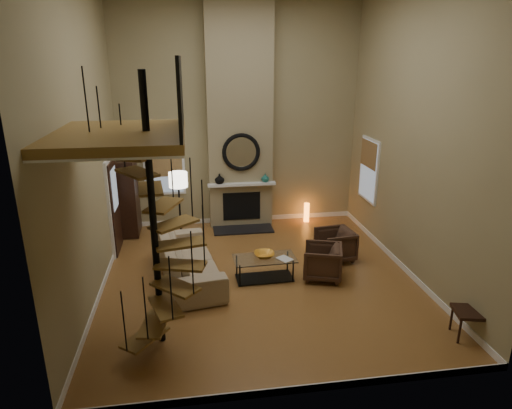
{
  "coord_description": "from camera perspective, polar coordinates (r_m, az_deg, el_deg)",
  "views": [
    {
      "loc": [
        -1.24,
        -7.82,
        4.16
      ],
      "look_at": [
        0.0,
        0.4,
        1.4
      ],
      "focal_mm": 31.14,
      "sensor_mm": 36.0,
      "label": 1
    }
  ],
  "objects": [
    {
      "name": "ground",
      "position": [
        8.94,
        0.39,
        -9.38
      ],
      "size": [
        6.0,
        6.5,
        0.01
      ],
      "primitive_type": "cube",
      "color": "#AB7337",
      "rests_on": "ground"
    },
    {
      "name": "back_wall",
      "position": [
        11.22,
        -2.21,
        11.14
      ],
      "size": [
        6.0,
        0.02,
        5.5
      ],
      "primitive_type": "cube",
      "color": "#968A61",
      "rests_on": "ground"
    },
    {
      "name": "front_wall",
      "position": [
        4.94,
        6.33,
        1.67
      ],
      "size": [
        6.0,
        0.02,
        5.5
      ],
      "primitive_type": "cube",
      "color": "#968A61",
      "rests_on": "ground"
    },
    {
      "name": "left_wall",
      "position": [
        8.14,
        -21.11,
        7.17
      ],
      "size": [
        0.02,
        6.5,
        5.5
      ],
      "primitive_type": "cube",
      "color": "#968A61",
      "rests_on": "ground"
    },
    {
      "name": "right_wall",
      "position": [
        9.0,
        19.86,
        8.29
      ],
      "size": [
        0.02,
        6.5,
        5.5
      ],
      "primitive_type": "cube",
      "color": "#968A61",
      "rests_on": "ground"
    },
    {
      "name": "baseboard_back",
      "position": [
        11.86,
        -2.05,
        -1.87
      ],
      "size": [
        6.0,
        0.02,
        0.12
      ],
      "primitive_type": "cube",
      "color": "white",
      "rests_on": "ground"
    },
    {
      "name": "baseboard_front",
      "position": [
        6.27,
        5.38,
        -22.57
      ],
      "size": [
        6.0,
        0.02,
        0.12
      ],
      "primitive_type": "cube",
      "color": "white",
      "rests_on": "ground"
    },
    {
      "name": "baseboard_left",
      "position": [
        9.0,
        -19.07,
        -9.83
      ],
      "size": [
        0.02,
        6.5,
        0.12
      ],
      "primitive_type": "cube",
      "color": "white",
      "rests_on": "ground"
    },
    {
      "name": "baseboard_right",
      "position": [
        9.79,
        18.1,
        -7.37
      ],
      "size": [
        0.02,
        6.5,
        0.12
      ],
      "primitive_type": "cube",
      "color": "white",
      "rests_on": "ground"
    },
    {
      "name": "chimney_breast",
      "position": [
        11.04,
        -2.1,
        11.02
      ],
      "size": [
        1.6,
        0.38,
        5.5
      ],
      "primitive_type": "cube",
      "color": "#8D7F5C",
      "rests_on": "ground"
    },
    {
      "name": "hearth",
      "position": [
        11.25,
        -1.65,
        -3.23
      ],
      "size": [
        1.5,
        0.6,
        0.04
      ],
      "primitive_type": "cube",
      "color": "black",
      "rests_on": "ground"
    },
    {
      "name": "firebox",
      "position": [
        11.34,
        -1.85,
        -0.2
      ],
      "size": [
        0.95,
        0.02,
        0.72
      ],
      "primitive_type": "cube",
      "color": "black",
      "rests_on": "chimney_breast"
    },
    {
      "name": "mantel",
      "position": [
        11.09,
        -1.84,
        2.61
      ],
      "size": [
        1.7,
        0.18,
        0.06
      ],
      "primitive_type": "cube",
      "color": "white",
      "rests_on": "chimney_breast"
    },
    {
      "name": "mirror_frame",
      "position": [
        10.95,
        -1.92,
        6.72
      ],
      "size": [
        0.94,
        0.1,
        0.94
      ],
      "primitive_type": "torus",
      "rotation": [
        1.57,
        0.0,
        0.0
      ],
      "color": "black",
      "rests_on": "chimney_breast"
    },
    {
      "name": "mirror_disc",
      "position": [
        10.96,
        -1.92,
        6.73
      ],
      "size": [
        0.8,
        0.01,
        0.8
      ],
      "primitive_type": "cylinder",
      "rotation": [
        1.57,
        0.0,
        0.0
      ],
      "color": "white",
      "rests_on": "chimney_breast"
    },
    {
      "name": "vase_left",
      "position": [
        11.03,
        -4.71,
        3.31
      ],
      "size": [
        0.24,
        0.24,
        0.25
      ],
      "primitive_type": "imported",
      "color": "black",
      "rests_on": "mantel"
    },
    {
      "name": "vase_right",
      "position": [
        11.17,
        1.19,
        3.45
      ],
      "size": [
        0.2,
        0.2,
        0.21
      ],
      "primitive_type": "imported",
      "color": "#1B5F57",
      "rests_on": "mantel"
    },
    {
      "name": "window_back",
      "position": [
        11.35,
        -11.74,
        5.06
      ],
      "size": [
        1.02,
        0.06,
        1.52
      ],
      "color": "white",
      "rests_on": "back_wall"
    },
    {
      "name": "window_right",
      "position": [
        10.98,
        14.29,
        4.46
      ],
      "size": [
        0.06,
        1.02,
        1.52
      ],
      "color": "white",
      "rests_on": "right_wall"
    },
    {
      "name": "entry_door",
      "position": [
        10.25,
        -17.78,
        -0.2
      ],
      "size": [
        0.1,
        1.05,
        2.16
      ],
      "color": "white",
      "rests_on": "ground"
    },
    {
      "name": "loft",
      "position": [
        6.14,
        -16.22,
        9.0
      ],
      "size": [
        1.7,
        2.2,
        1.09
      ],
      "color": "olive",
      "rests_on": "left_wall"
    },
    {
      "name": "spiral_stair",
      "position": [
        6.5,
        -12.78,
        -3.56
      ],
      "size": [
        1.47,
        1.47,
        4.06
      ],
      "color": "black",
      "rests_on": "ground"
    },
    {
      "name": "hutch",
      "position": [
        11.18,
        -15.98,
        0.95
      ],
      "size": [
        0.39,
        0.83,
        1.87
      ],
      "primitive_type": "cube",
      "color": "black",
      "rests_on": "ground"
    },
    {
      "name": "sofa",
      "position": [
        8.88,
        -8.72,
        -6.94
      ],
      "size": [
        1.38,
        2.68,
        0.74
      ],
      "primitive_type": "imported",
      "rotation": [
        0.0,
        0.0,
        1.73
      ],
      "color": "tan",
      "rests_on": "ground"
    },
    {
      "name": "armchair_near",
      "position": [
        9.7,
        10.49,
        -5.05
      ],
      "size": [
        0.82,
        0.8,
        0.67
      ],
      "primitive_type": "imported",
      "rotation": [
        0.0,
        0.0,
        -1.45
      ],
      "color": "#422B1E",
      "rests_on": "ground"
    },
    {
      "name": "armchair_far",
      "position": [
        8.86,
        8.97,
        -7.3
      ],
      "size": [
        0.92,
        0.91,
        0.67
      ],
      "primitive_type": "imported",
      "rotation": [
        0.0,
        0.0,
        -1.88
      ],
      "color": "#422B1E",
      "rests_on": "ground"
    },
    {
      "name": "coffee_table",
      "position": [
        8.77,
        1.1,
        -7.87
      ],
      "size": [
        1.23,
        0.64,
        0.45
      ],
      "color": "silver",
      "rests_on": "ground"
    },
    {
      "name": "bowl",
      "position": [
        8.72,
        1.05,
        -6.46
      ],
      "size": [
        0.4,
        0.4,
        0.1
      ],
      "primitive_type": "imported",
      "color": "orange",
      "rests_on": "coffee_table"
    },
    {
      "name": "book",
      "position": [
        8.62,
        3.59,
        -7.07
      ],
      "size": [
        0.34,
        0.37,
        0.03
      ],
      "primitive_type": "imported",
      "rotation": [
        0.0,
        0.0,
        0.54
      ],
      "color": "gray",
      "rests_on": "coffee_table"
    },
    {
      "name": "floor_lamp",
      "position": [
        10.17,
        -9.93,
        2.42
      ],
      "size": [
        0.42,
        0.42,
        1.73
      ],
      "color": "black",
      "rests_on": "ground"
    },
    {
      "name": "accent_lamp",
      "position": [
        11.85,
        6.51,
        -1.01
      ],
      "size": [
        0.14,
        0.14,
        0.5
      ],
      "primitive_type": "cylinder",
      "color": "orange",
      "rests_on": "ground"
    },
    {
      "name": "side_chair",
      "position": [
        7.74,
        26.44,
        -11.75
      ],
      "size": [
        0.53,
        0.53,
        0.97
      ],
      "color": "black",
      "rests_on": "ground"
    }
  ]
}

